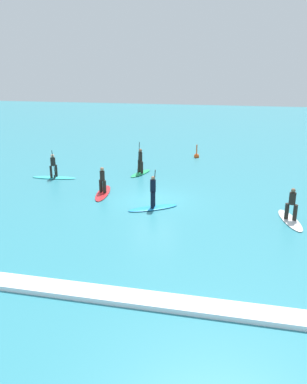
# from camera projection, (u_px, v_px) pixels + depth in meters

# --- Properties ---
(ground_plane) EXTENTS (120.00, 120.00, 0.00)m
(ground_plane) POSITION_uv_depth(u_px,v_px,m) (153.00, 200.00, 22.99)
(ground_plane) COLOR teal
(ground_plane) RESTS_ON ground
(surfer_on_green_board) EXTENTS (1.30, 2.54, 2.31)m
(surfer_on_green_board) POSITION_uv_depth(u_px,v_px,m) (140.00, 167.00, 28.47)
(surfer_on_green_board) COLOR #23B266
(surfer_on_green_board) RESTS_ON ground_plane
(surfer_on_teal_board) EXTENTS (3.21, 1.00, 2.09)m
(surfer_on_teal_board) POSITION_uv_depth(u_px,v_px,m) (54.00, 172.00, 27.39)
(surfer_on_teal_board) COLOR #33C6CC
(surfer_on_teal_board) RESTS_ON ground_plane
(surfer_on_red_board) EXTENTS (1.22, 3.28, 1.68)m
(surfer_on_red_board) POSITION_uv_depth(u_px,v_px,m) (103.00, 188.00, 24.05)
(surfer_on_red_board) COLOR red
(surfer_on_red_board) RESTS_ON ground_plane
(surfer_on_blue_board) EXTENTS (2.80, 2.22, 2.19)m
(surfer_on_blue_board) POSITION_uv_depth(u_px,v_px,m) (153.00, 201.00, 21.50)
(surfer_on_blue_board) COLOR #1E8CD1
(surfer_on_blue_board) RESTS_ON ground_plane
(surfer_on_white_board) EXTENTS (1.40, 3.11, 1.73)m
(surfer_on_white_board) POSITION_uv_depth(u_px,v_px,m) (291.00, 213.00, 19.79)
(surfer_on_white_board) COLOR white
(surfer_on_white_board) RESTS_ON ground_plane
(marker_buoy) EXTENTS (0.45, 0.45, 1.23)m
(marker_buoy) POSITION_uv_depth(u_px,v_px,m) (197.00, 156.00, 33.69)
(marker_buoy) COLOR #E55119
(marker_buoy) RESTS_ON ground_plane
(wave_crest) EXTENTS (15.55, 0.90, 0.18)m
(wave_crest) POSITION_uv_depth(u_px,v_px,m) (88.00, 292.00, 13.45)
(wave_crest) COLOR white
(wave_crest) RESTS_ON ground_plane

